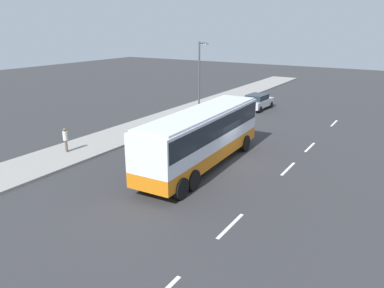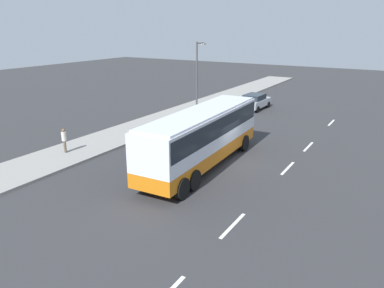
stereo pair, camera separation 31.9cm
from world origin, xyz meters
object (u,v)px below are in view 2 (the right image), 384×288
Objects in this scene: car_silver_hatch at (255,101)px; coach_bus at (202,133)px; street_lamp at (198,73)px; pedestrian_near_curb at (64,139)px.

coach_bus is at bearing -166.91° from car_silver_hatch.
street_lamp reaches higher than car_silver_hatch.
car_silver_hatch is at bearing 8.95° from coach_bus.
pedestrian_near_curb is (-19.56, 5.50, 0.25)m from car_silver_hatch.
coach_bus is 1.71× the size of street_lamp.
pedestrian_near_curb is at bearing 173.24° from street_lamp.
car_silver_hatch is 2.57× the size of pedestrian_near_curb.
car_silver_hatch is at bearing 12.74° from pedestrian_near_curb.
street_lamp is at bearing 28.97° from coach_bus.
coach_bus reaches higher than pedestrian_near_curb.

